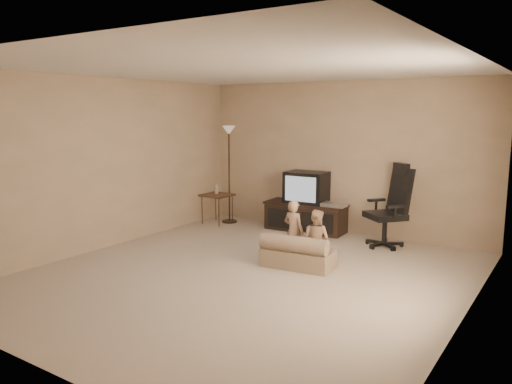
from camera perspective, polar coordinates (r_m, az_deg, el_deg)
floor at (r=6.25m, az=-1.04°, el=-9.55°), size 5.50×5.50×0.00m
room_shell at (r=5.93m, az=-1.08°, el=4.47°), size 5.50×5.50×5.50m
tv_stand at (r=8.46m, az=5.76°, el=-1.65°), size 1.43×0.58×1.01m
office_chair at (r=7.69m, az=15.04°, el=-2.78°), size 0.81×0.81×1.25m
side_table at (r=8.97m, az=-4.47°, el=-0.36°), size 0.50×0.50×0.73m
floor_lamp at (r=8.96m, az=-3.11°, el=4.53°), size 0.27×0.27×1.75m
child_sofa at (r=6.54m, az=4.72°, el=-7.07°), size 0.95×0.60×0.44m
toddler_left at (r=6.72m, az=4.32°, el=-4.49°), size 0.33×0.26×0.84m
toddler_right at (r=6.49m, az=6.85°, el=-5.33°), size 0.38×0.22×0.77m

